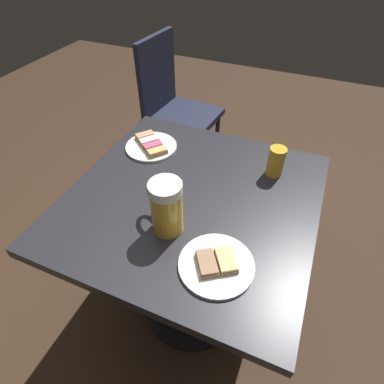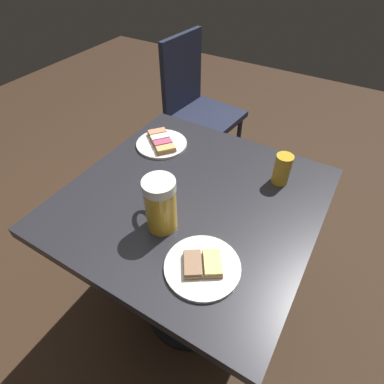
# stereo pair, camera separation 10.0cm
# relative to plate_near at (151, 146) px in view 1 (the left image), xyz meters

# --- Properties ---
(ground_plane) EXTENTS (6.00, 6.00, 0.00)m
(ground_plane) POSITION_rel_plate_near_xyz_m (-0.25, 0.19, -0.75)
(ground_plane) COLOR #382619
(cafe_table) EXTENTS (0.79, 0.79, 0.74)m
(cafe_table) POSITION_rel_plate_near_xyz_m (-0.25, 0.19, -0.16)
(cafe_table) COLOR black
(cafe_table) RESTS_ON ground_plane
(plate_near) EXTENTS (0.20, 0.20, 0.03)m
(plate_near) POSITION_rel_plate_near_xyz_m (0.00, 0.00, 0.00)
(plate_near) COLOR white
(plate_near) RESTS_ON cafe_table
(plate_far) EXTENTS (0.20, 0.20, 0.03)m
(plate_far) POSITION_rel_plate_near_xyz_m (-0.41, 0.41, -0.00)
(plate_far) COLOR white
(plate_far) RESTS_ON cafe_table
(beer_mug) EXTENTS (0.14, 0.10, 0.17)m
(beer_mug) POSITION_rel_plate_near_xyz_m (-0.24, 0.34, 0.08)
(beer_mug) COLOR gold
(beer_mug) RESTS_ON cafe_table
(beer_glass_small) EXTENTS (0.06, 0.06, 0.11)m
(beer_glass_small) POSITION_rel_plate_near_xyz_m (-0.47, -0.03, 0.04)
(beer_glass_small) COLOR gold
(beer_glass_small) RESTS_ON cafe_table
(cafe_chair) EXTENTS (0.41, 0.41, 0.92)m
(cafe_chair) POSITION_rel_plate_near_xyz_m (0.23, -0.67, -0.21)
(cafe_chair) COLOR #1E2338
(cafe_chair) RESTS_ON ground_plane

